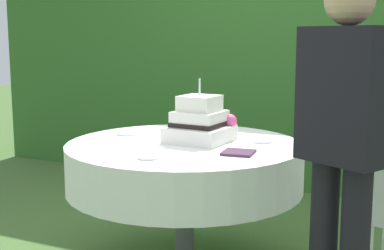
{
  "coord_description": "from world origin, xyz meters",
  "views": [
    {
      "loc": [
        1.33,
        -2.68,
        1.36
      ],
      "look_at": [
        0.03,
        0.04,
        0.87
      ],
      "focal_mm": 50.58,
      "sensor_mm": 36.0,
      "label": 1
    }
  ],
  "objects_px": {
    "serving_plate_far": "(128,133)",
    "napkin_stack": "(238,153)",
    "serving_plate_left": "(262,141)",
    "wedding_cake": "(200,123)",
    "standing_person": "(343,143)",
    "cake_table": "(184,166)",
    "serving_plate_near": "(149,157)"
  },
  "relations": [
    {
      "from": "serving_plate_far",
      "to": "serving_plate_left",
      "type": "distance_m",
      "value": 0.83
    },
    {
      "from": "wedding_cake",
      "to": "serving_plate_left",
      "type": "bearing_deg",
      "value": 22.63
    },
    {
      "from": "standing_person",
      "to": "serving_plate_far",
      "type": "bearing_deg",
      "value": 158.27
    },
    {
      "from": "cake_table",
      "to": "wedding_cake",
      "type": "bearing_deg",
      "value": 50.88
    },
    {
      "from": "serving_plate_far",
      "to": "napkin_stack",
      "type": "bearing_deg",
      "value": -15.96
    },
    {
      "from": "cake_table",
      "to": "serving_plate_near",
      "type": "xyz_separation_m",
      "value": [
        0.02,
        -0.43,
        0.14
      ]
    },
    {
      "from": "napkin_stack",
      "to": "standing_person",
      "type": "height_order",
      "value": "standing_person"
    },
    {
      "from": "serving_plate_near",
      "to": "serving_plate_left",
      "type": "bearing_deg",
      "value": 60.01
    },
    {
      "from": "cake_table",
      "to": "standing_person",
      "type": "bearing_deg",
      "value": -25.61
    },
    {
      "from": "wedding_cake",
      "to": "napkin_stack",
      "type": "height_order",
      "value": "wedding_cake"
    },
    {
      "from": "serving_plate_left",
      "to": "napkin_stack",
      "type": "relative_size",
      "value": 0.78
    },
    {
      "from": "serving_plate_far",
      "to": "standing_person",
      "type": "relative_size",
      "value": 0.09
    },
    {
      "from": "serving_plate_far",
      "to": "napkin_stack",
      "type": "height_order",
      "value": "napkin_stack"
    },
    {
      "from": "standing_person",
      "to": "wedding_cake",
      "type": "bearing_deg",
      "value": 148.97
    },
    {
      "from": "cake_table",
      "to": "napkin_stack",
      "type": "height_order",
      "value": "napkin_stack"
    },
    {
      "from": "serving_plate_near",
      "to": "serving_plate_left",
      "type": "distance_m",
      "value": 0.74
    },
    {
      "from": "wedding_cake",
      "to": "standing_person",
      "type": "xyz_separation_m",
      "value": [
        0.89,
        -0.53,
        0.06
      ]
    },
    {
      "from": "wedding_cake",
      "to": "serving_plate_near",
      "type": "bearing_deg",
      "value": -95.31
    },
    {
      "from": "wedding_cake",
      "to": "standing_person",
      "type": "bearing_deg",
      "value": -31.03
    },
    {
      "from": "standing_person",
      "to": "cake_table",
      "type": "bearing_deg",
      "value": 154.39
    },
    {
      "from": "serving_plate_near",
      "to": "serving_plate_far",
      "type": "xyz_separation_m",
      "value": [
        -0.46,
        0.53,
        0.0
      ]
    },
    {
      "from": "serving_plate_far",
      "to": "napkin_stack",
      "type": "relative_size",
      "value": 0.93
    },
    {
      "from": "cake_table",
      "to": "serving_plate_left",
      "type": "bearing_deg",
      "value": 28.84
    },
    {
      "from": "wedding_cake",
      "to": "serving_plate_far",
      "type": "xyz_separation_m",
      "value": [
        -0.5,
        0.02,
        -0.1
      ]
    },
    {
      "from": "napkin_stack",
      "to": "standing_person",
      "type": "distance_m",
      "value": 0.68
    },
    {
      "from": "wedding_cake",
      "to": "napkin_stack",
      "type": "distance_m",
      "value": 0.39
    },
    {
      "from": "napkin_stack",
      "to": "serving_plate_left",
      "type": "bearing_deg",
      "value": 88.22
    },
    {
      "from": "serving_plate_left",
      "to": "napkin_stack",
      "type": "bearing_deg",
      "value": -91.78
    },
    {
      "from": "wedding_cake",
      "to": "serving_plate_far",
      "type": "distance_m",
      "value": 0.51
    },
    {
      "from": "serving_plate_far",
      "to": "standing_person",
      "type": "bearing_deg",
      "value": -21.73
    },
    {
      "from": "standing_person",
      "to": "serving_plate_near",
      "type": "bearing_deg",
      "value": 178.31
    },
    {
      "from": "serving_plate_near",
      "to": "standing_person",
      "type": "relative_size",
      "value": 0.07
    }
  ]
}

